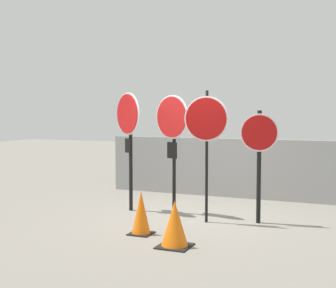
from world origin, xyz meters
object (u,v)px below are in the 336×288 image
(stop_sign_2, at_px, (206,126))
(traffic_cone_0, at_px, (175,224))
(stop_sign_0, at_px, (128,125))
(stop_sign_1, at_px, (172,128))
(traffic_cone_1, at_px, (141,213))
(stop_sign_3, at_px, (259,146))

(stop_sign_2, bearing_deg, traffic_cone_0, -90.98)
(stop_sign_0, height_order, stop_sign_2, stop_sign_0)
(stop_sign_1, distance_m, traffic_cone_0, 2.68)
(stop_sign_2, distance_m, traffic_cone_1, 1.97)
(stop_sign_3, bearing_deg, stop_sign_2, -170.75)
(traffic_cone_1, bearing_deg, stop_sign_1, 94.86)
(stop_sign_3, distance_m, traffic_cone_0, 2.37)
(stop_sign_0, xyz_separation_m, traffic_cone_1, (1.05, -1.55, -1.38))
(stop_sign_0, height_order, stop_sign_1, stop_sign_0)
(stop_sign_0, distance_m, traffic_cone_1, 2.33)
(stop_sign_0, xyz_separation_m, traffic_cone_0, (1.83, -2.01, -1.39))
(stop_sign_2, xyz_separation_m, stop_sign_3, (0.88, 0.33, -0.36))
(stop_sign_0, bearing_deg, stop_sign_2, 19.51)
(stop_sign_0, bearing_deg, traffic_cone_1, -24.14)
(stop_sign_0, distance_m, stop_sign_3, 2.68)
(stop_sign_0, xyz_separation_m, stop_sign_1, (0.91, 0.11, -0.04))
(traffic_cone_0, bearing_deg, traffic_cone_1, 149.78)
(stop_sign_0, height_order, traffic_cone_1, stop_sign_0)
(stop_sign_2, height_order, traffic_cone_0, stop_sign_2)
(stop_sign_3, bearing_deg, traffic_cone_0, -123.83)
(traffic_cone_0, bearing_deg, stop_sign_2, 92.16)
(stop_sign_2, height_order, traffic_cone_1, stop_sign_2)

